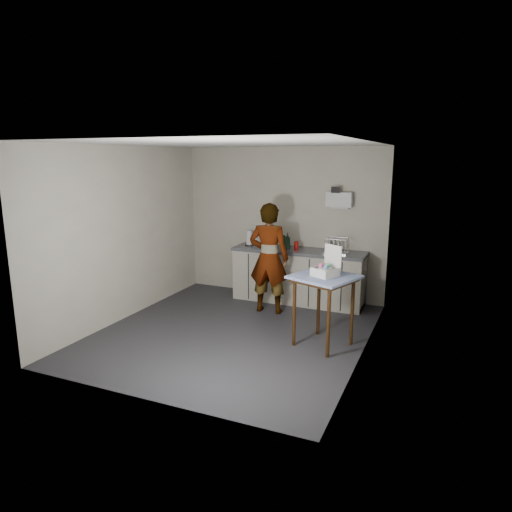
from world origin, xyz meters
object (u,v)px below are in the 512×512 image
at_px(dish_rack, 336,250).
at_px(standing_man, 269,258).
at_px(kitchen_counter, 298,277).
at_px(bakery_box, 326,269).
at_px(soap_bottle, 287,241).
at_px(paper_towel, 249,238).
at_px(soda_can, 296,246).
at_px(side_table, 324,285).
at_px(dark_bottle, 284,242).

bearing_deg(dish_rack, standing_man, -145.55).
bearing_deg(kitchen_counter, bakery_box, -61.53).
relative_size(kitchen_counter, soap_bottle, 8.20).
bearing_deg(dish_rack, soap_bottle, 179.83).
distance_m(soap_bottle, paper_towel, 0.72).
bearing_deg(soda_can, paper_towel, 177.36).
bearing_deg(standing_man, soap_bottle, -102.31).
distance_m(soda_can, bakery_box, 1.85).
bearing_deg(dish_rack, paper_towel, 178.28).
relative_size(kitchen_counter, bakery_box, 5.78).
bearing_deg(side_table, dish_rack, 118.65).
height_order(kitchen_counter, soda_can, soda_can).
bearing_deg(paper_towel, dark_bottle, 1.33).
bearing_deg(soap_bottle, dark_bottle, 146.75).
height_order(soda_can, dish_rack, dish_rack).
bearing_deg(bakery_box, dark_bottle, 152.69).
bearing_deg(bakery_box, dish_rack, 126.30).
xyz_separation_m(soap_bottle, bakery_box, (1.08, -1.60, -0.02)).
distance_m(side_table, soda_can, 1.85).
bearing_deg(bakery_box, side_table, -150.92).
bearing_deg(standing_man, bakery_box, 135.49).
bearing_deg(kitchen_counter, dark_bottle, 175.63).
distance_m(kitchen_counter, soap_bottle, 0.65).
height_order(standing_man, soap_bottle, standing_man).
height_order(kitchen_counter, bakery_box, bakery_box).
distance_m(standing_man, paper_towel, 0.94).
bearing_deg(paper_towel, soap_bottle, -3.51).
relative_size(soap_bottle, bakery_box, 0.70).
distance_m(soda_can, dish_rack, 0.68).
distance_m(kitchen_counter, bakery_box, 1.95).
xyz_separation_m(side_table, dish_rack, (-0.23, 1.59, 0.14)).
xyz_separation_m(dark_bottle, bakery_box, (1.17, -1.65, 0.01)).
relative_size(standing_man, paper_towel, 6.60).
distance_m(kitchen_counter, dark_bottle, 0.66).
bearing_deg(dark_bottle, soap_bottle, -33.25).
height_order(side_table, dark_bottle, dark_bottle).
xyz_separation_m(paper_towel, dish_rack, (1.55, -0.05, -0.07)).
height_order(dish_rack, bakery_box, bakery_box).
xyz_separation_m(soda_can, dark_bottle, (-0.25, 0.06, 0.04)).
xyz_separation_m(soap_bottle, soda_can, (0.16, 0.00, -0.07)).
bearing_deg(side_table, soda_can, 139.92).
distance_m(side_table, standing_man, 1.50).
distance_m(paper_towel, dish_rack, 1.55).
xyz_separation_m(standing_man, soda_can, (0.24, 0.63, 0.11)).
xyz_separation_m(standing_man, bakery_box, (1.16, -0.97, 0.16)).
xyz_separation_m(kitchen_counter, dish_rack, (0.64, -0.04, 0.54)).
bearing_deg(kitchen_counter, dish_rack, -3.56).
relative_size(kitchen_counter, soda_can, 15.94).
distance_m(dark_bottle, dish_rack, 0.92).
bearing_deg(side_table, standing_man, 160.23).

